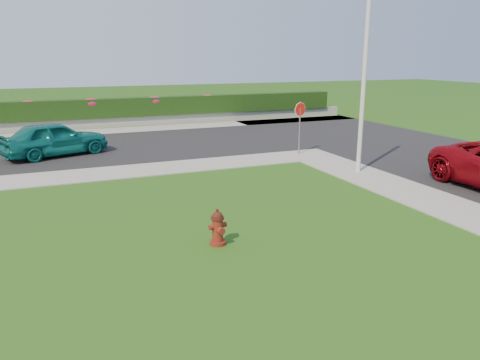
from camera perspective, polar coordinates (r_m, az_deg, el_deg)
name	(u,v)px	position (r m, az deg, el deg)	size (l,w,h in m)	color
ground	(236,268)	(9.57, -0.48, -10.72)	(120.00, 120.00, 0.00)	black
street_far	(6,155)	(22.46, -26.60, 2.76)	(26.00, 8.00, 0.04)	black
curb_corner	(309,155)	(20.26, 8.40, 3.03)	(2.00, 2.00, 0.04)	gray
sidewalk_beyond	(92,132)	(27.41, -17.62, 5.59)	(34.00, 2.00, 0.04)	gray
retaining_wall	(89,124)	(28.85, -17.95, 6.56)	(34.00, 0.40, 0.60)	gray
hedge	(87,109)	(28.84, -18.10, 8.26)	(32.00, 0.90, 1.10)	black
fire_hydrant	(218,228)	(10.55, -2.73, -5.86)	(0.44, 0.41, 0.84)	#550E0D
sedan_teal	(55,139)	(21.18, -21.63, 4.72)	(1.72, 4.27, 1.46)	#0C625F
utility_pole	(363,88)	(17.22, 14.82, 10.84)	(0.16, 0.16, 6.11)	silver
stop_sign	(300,116)	(20.16, 7.32, 7.71)	(0.60, 0.17, 2.25)	slate
flower_clump_c	(28,105)	(28.64, -24.39, 8.33)	(1.02, 0.66, 0.51)	#C1215F
flower_clump_d	(91,103)	(28.73, -17.67, 8.90)	(1.19, 0.77, 0.60)	#C1215F
flower_clump_e	(155,101)	(29.28, -10.34, 9.46)	(1.18, 0.76, 0.59)	#C1215F
flower_clump_f	(207,99)	(30.17, -4.00, 9.87)	(1.02, 0.66, 0.51)	#C1215F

